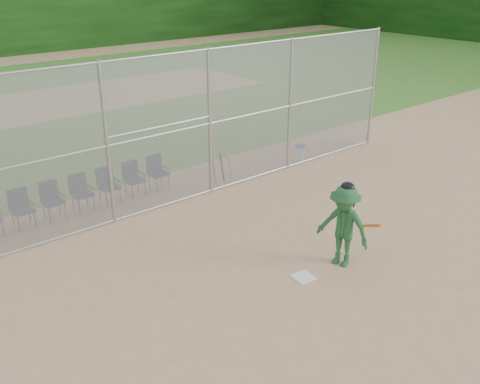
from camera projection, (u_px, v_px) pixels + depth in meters
ground at (317, 278)px, 11.01m from camera, size 100.00×100.00×0.00m
grass_strip at (19, 108)px, 23.77m from camera, size 100.00×100.00×0.00m
dirt_patch_far at (19, 108)px, 23.77m from camera, size 24.00×24.00×0.00m
backstop_fence at (178, 128)px, 13.73m from camera, size 16.09×0.09×4.00m
home_plate at (303, 277)px, 11.03m from camera, size 0.45×0.45×0.02m
batter_at_plate at (343, 226)px, 11.17m from camera, size 1.06×1.42×1.90m
water_cooler at (300, 151)px, 17.66m from camera, size 0.35×0.35×0.44m
spare_bats at (222, 168)px, 15.72m from camera, size 0.66×0.29×0.84m
chair_2 at (22, 209)px, 12.93m from camera, size 0.54×0.52×0.96m
chair_3 at (53, 201)px, 13.38m from camera, size 0.54×0.52×0.96m
chair_4 at (82, 193)px, 13.82m from camera, size 0.54×0.52×0.96m
chair_5 at (109, 186)px, 14.27m from camera, size 0.54×0.52×0.96m
chair_6 at (135, 179)px, 14.71m from camera, size 0.54×0.52×0.96m
chair_7 at (159, 173)px, 15.16m from camera, size 0.54×0.52×0.96m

